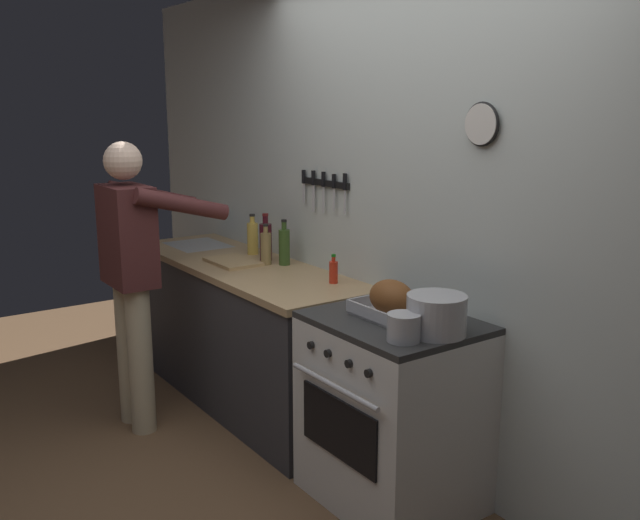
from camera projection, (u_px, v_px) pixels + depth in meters
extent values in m
cube|color=silver|center=(422.00, 219.00, 3.46)|extent=(6.00, 0.10, 2.60)
cube|color=black|center=(325.00, 183.00, 3.99)|extent=(0.45, 0.02, 0.04)
cube|color=silver|center=(304.00, 193.00, 4.17)|extent=(0.02, 0.00, 0.12)
cube|color=black|center=(304.00, 177.00, 4.14)|extent=(0.02, 0.02, 0.08)
cube|color=silver|center=(313.00, 198.00, 4.09)|extent=(0.02, 0.00, 0.16)
cube|color=black|center=(313.00, 178.00, 4.06)|extent=(0.02, 0.02, 0.08)
cube|color=silver|center=(323.00, 200.00, 4.01)|extent=(0.01, 0.00, 0.15)
cube|color=black|center=(323.00, 179.00, 3.98)|extent=(0.02, 0.02, 0.09)
cube|color=silver|center=(334.00, 200.00, 3.92)|extent=(0.02, 0.00, 0.13)
cube|color=black|center=(334.00, 181.00, 3.90)|extent=(0.02, 0.02, 0.08)
cube|color=silver|center=(345.00, 202.00, 3.84)|extent=(0.02, 0.00, 0.13)
cube|color=black|center=(345.00, 182.00, 3.82)|extent=(0.02, 0.02, 0.09)
cylinder|color=white|center=(482.00, 124.00, 2.98)|extent=(0.17, 0.02, 0.17)
torus|color=black|center=(482.00, 124.00, 2.98)|extent=(0.19, 0.02, 0.19)
cube|color=#38383D|center=(245.00, 335.00, 4.40)|extent=(2.00, 0.62, 0.86)
cube|color=tan|center=(243.00, 266.00, 4.30)|extent=(2.03, 0.65, 0.04)
cube|color=#B2B5B7|center=(198.00, 252.00, 4.87)|extent=(0.44, 0.36, 0.11)
cube|color=white|center=(392.00, 414.00, 3.27)|extent=(0.76, 0.62, 0.87)
cube|color=black|center=(338.00, 429.00, 3.09)|extent=(0.53, 0.01, 0.28)
cube|color=#2D2D2D|center=(395.00, 322.00, 3.17)|extent=(0.76, 0.62, 0.03)
cylinder|color=black|center=(311.00, 345.00, 3.18)|extent=(0.04, 0.02, 0.04)
cylinder|color=black|center=(328.00, 353.00, 3.07)|extent=(0.04, 0.02, 0.04)
cylinder|color=black|center=(349.00, 364.00, 2.95)|extent=(0.04, 0.02, 0.04)
cylinder|color=black|center=(368.00, 373.00, 2.85)|extent=(0.04, 0.02, 0.04)
cylinder|color=silver|center=(333.00, 386.00, 3.02)|extent=(0.61, 0.02, 0.02)
cylinder|color=#C6B793|center=(129.00, 351.00, 4.11)|extent=(0.14, 0.14, 0.86)
cylinder|color=#C6B793|center=(141.00, 360.00, 3.97)|extent=(0.14, 0.14, 0.86)
cube|color=#4C2323|center=(127.00, 236.00, 3.88)|extent=(0.38, 0.22, 0.56)
sphere|color=beige|center=(123.00, 161.00, 3.79)|extent=(0.21, 0.21, 0.21)
cylinder|color=#4C2323|center=(153.00, 196.00, 4.15)|extent=(0.09, 0.55, 0.22)
cylinder|color=#4C2323|center=(182.00, 204.00, 3.81)|extent=(0.09, 0.55, 0.22)
cube|color=#B7B7BC|center=(391.00, 316.00, 3.19)|extent=(0.34, 0.25, 0.01)
cube|color=#B7B7BC|center=(370.00, 314.00, 3.12)|extent=(0.34, 0.01, 0.05)
cube|color=#B7B7BC|center=(412.00, 305.00, 3.26)|extent=(0.34, 0.01, 0.05)
cube|color=#B7B7BC|center=(368.00, 301.00, 3.32)|extent=(0.01, 0.25, 0.05)
cube|color=#B7B7BC|center=(417.00, 318.00, 3.05)|extent=(0.01, 0.25, 0.05)
ellipsoid|color=brown|center=(392.00, 298.00, 3.17)|extent=(0.24, 0.17, 0.16)
cylinder|color=#B7B7BC|center=(436.00, 315.00, 2.94)|extent=(0.26, 0.26, 0.17)
cylinder|color=#B7B7BC|center=(404.00, 327.00, 2.86)|extent=(0.14, 0.14, 0.12)
cube|color=tan|center=(233.00, 262.00, 4.28)|extent=(0.36, 0.24, 0.02)
cylinder|color=gold|center=(253.00, 239.00, 4.53)|extent=(0.07, 0.07, 0.20)
cylinder|color=gold|center=(252.00, 220.00, 4.50)|extent=(0.03, 0.03, 0.04)
cylinder|color=black|center=(252.00, 215.00, 4.49)|extent=(0.04, 0.04, 0.01)
cylinder|color=#385623|center=(284.00, 247.00, 4.22)|extent=(0.07, 0.07, 0.22)
cylinder|color=#385623|center=(284.00, 226.00, 4.19)|extent=(0.03, 0.03, 0.05)
cylinder|color=black|center=(284.00, 221.00, 4.18)|extent=(0.03, 0.03, 0.01)
cylinder|color=#47141E|center=(266.00, 242.00, 4.34)|extent=(0.08, 0.08, 0.23)
cylinder|color=#47141E|center=(265.00, 220.00, 4.31)|extent=(0.03, 0.03, 0.05)
cylinder|color=maroon|center=(265.00, 215.00, 4.31)|extent=(0.04, 0.04, 0.01)
cylinder|color=#997F4C|center=(266.00, 249.00, 4.23)|extent=(0.07, 0.07, 0.19)
cylinder|color=#997F4C|center=(266.00, 230.00, 4.21)|extent=(0.03, 0.03, 0.04)
cylinder|color=black|center=(266.00, 225.00, 4.20)|extent=(0.03, 0.03, 0.01)
cylinder|color=red|center=(333.00, 272.00, 3.80)|extent=(0.05, 0.05, 0.12)
cylinder|color=red|center=(334.00, 259.00, 3.78)|extent=(0.02, 0.02, 0.03)
cylinder|color=#197219|center=(334.00, 256.00, 3.77)|extent=(0.02, 0.02, 0.01)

